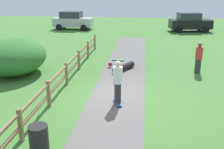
# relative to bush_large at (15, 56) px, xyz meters

# --- Properties ---
(ground_plane) EXTENTS (60.00, 60.00, 0.00)m
(ground_plane) POSITION_rel_bush_large_xyz_m (5.83, -2.63, -0.97)
(ground_plane) COLOR #427533
(asphalt_path) EXTENTS (2.40, 28.00, 0.02)m
(asphalt_path) POSITION_rel_bush_large_xyz_m (5.83, -2.63, -0.96)
(asphalt_path) COLOR #605E5B
(asphalt_path) RESTS_ON ground_plane
(wooden_fence) EXTENTS (0.12, 18.12, 1.10)m
(wooden_fence) POSITION_rel_bush_large_xyz_m (3.23, -2.63, -0.30)
(wooden_fence) COLOR olive
(wooden_fence) RESTS_ON ground_plane
(bush_large) EXTENTS (3.26, 3.91, 1.94)m
(bush_large) POSITION_rel_bush_large_xyz_m (0.00, 0.00, 0.00)
(bush_large) COLOR #33702D
(bush_large) RESTS_ON ground_plane
(trash_bin) EXTENTS (0.56, 0.56, 0.90)m
(trash_bin) POSITION_rel_bush_large_xyz_m (4.03, -7.05, -0.52)
(trash_bin) COLOR black
(trash_bin) RESTS_ON ground_plane
(skater_riding) EXTENTS (0.49, 0.82, 1.82)m
(skater_riding) POSITION_rel_bush_large_xyz_m (5.92, -3.35, 0.07)
(skater_riding) COLOR #265999
(skater_riding) RESTS_ON asphalt_path
(skater_fallen) EXTENTS (1.55, 1.65, 0.36)m
(skater_fallen) POSITION_rel_bush_large_xyz_m (5.76, 1.28, -0.77)
(skater_fallen) COLOR black
(skater_fallen) RESTS_ON asphalt_path
(skateboard_loose) EXTENTS (0.82, 0.29, 0.08)m
(skateboard_loose) POSITION_rel_bush_large_xyz_m (5.30, 3.25, -0.88)
(skateboard_loose) COLOR #338C4C
(skateboard_loose) RESTS_ON asphalt_path
(bystander_red) EXTENTS (0.53, 0.53, 1.69)m
(bystander_red) POSITION_rel_bush_large_xyz_m (9.91, 1.35, -0.04)
(bystander_red) COLOR #2D2D33
(bystander_red) RESTS_ON ground_plane
(parked_car_black) EXTENTS (4.42, 2.50, 1.92)m
(parked_car_black) POSITION_rel_bush_large_xyz_m (11.53, 15.57, -0.01)
(parked_car_black) COLOR black
(parked_car_black) RESTS_ON ground_plane
(parked_car_silver) EXTENTS (4.25, 2.10, 1.92)m
(parked_car_silver) POSITION_rel_bush_large_xyz_m (-0.84, 15.58, -0.01)
(parked_car_silver) COLOR #B7B7BC
(parked_car_silver) RESTS_ON ground_plane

